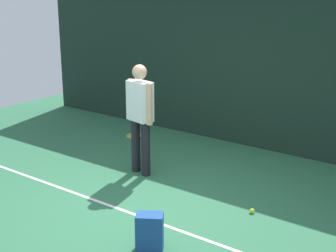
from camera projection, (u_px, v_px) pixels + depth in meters
The scene contains 7 objects.
ground_plane at pixel (150, 204), 6.75m from camera, with size 12.00×12.00×0.00m, color #2D6B47.
back_fence at pixel (259, 66), 8.63m from camera, with size 10.00×0.10×2.92m, color #192D23.
court_line at pixel (133, 214), 6.47m from camera, with size 9.00×0.05×0.00m, color white.
tennis_player at pixel (140, 113), 7.55m from camera, with size 0.52×0.29×1.70m.
tennis_racket at pixel (135, 136), 9.59m from camera, with size 0.64×0.39×0.03m.
backpack at pixel (150, 233), 5.57m from camera, with size 0.37×0.38×0.44m.
tennis_ball_near_player at pixel (252, 211), 6.48m from camera, with size 0.07×0.07×0.07m, color #CCE033.
Camera 1 is at (3.90, -4.79, 2.93)m, focal length 53.77 mm.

